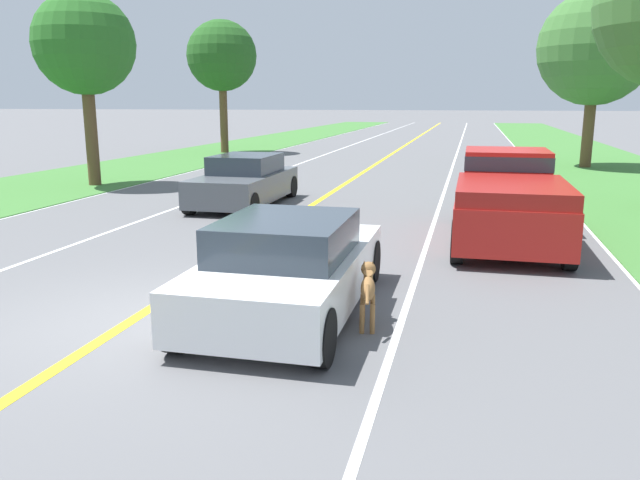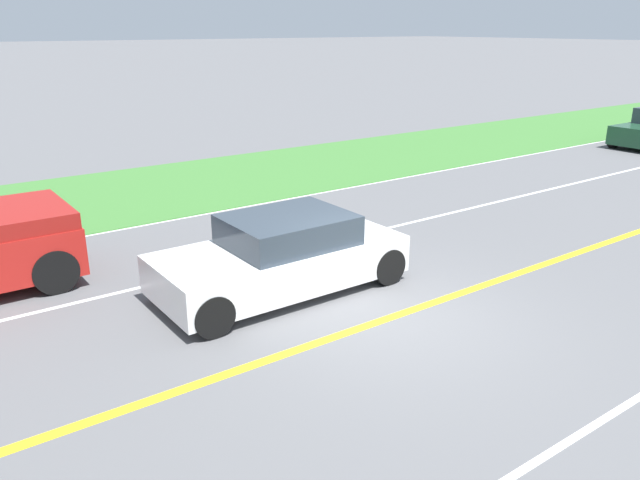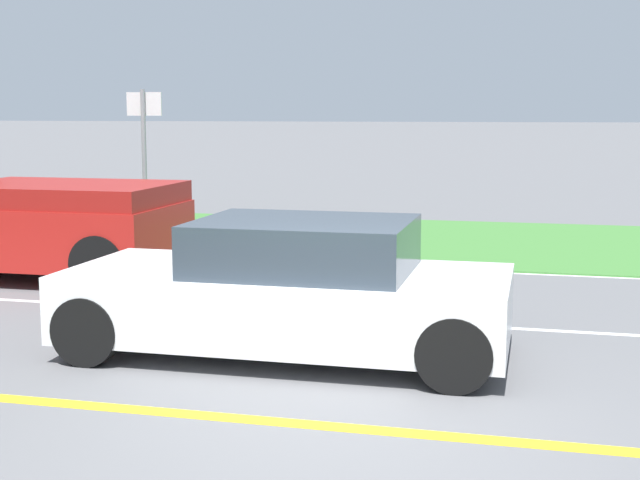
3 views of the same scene
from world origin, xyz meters
name	(u,v)px [view 2 (image 2 of 3)]	position (x,y,z in m)	size (l,w,h in m)	color
ground_plane	(393,317)	(0.00, 0.00, 0.00)	(400.00, 400.00, 0.00)	#5B5B5E
centre_divider_line	(393,316)	(0.00, 0.00, 0.00)	(0.18, 160.00, 0.01)	yellow
lane_edge_line_right	(201,214)	(7.00, 0.00, 0.00)	(0.14, 160.00, 0.01)	white
lane_dash_same_dir	(277,255)	(3.50, 0.00, 0.00)	(0.10, 160.00, 0.01)	white
lane_dash_oncoming	(596,424)	(-3.50, 0.00, 0.00)	(0.10, 160.00, 0.01)	white
grass_verge_right	(155,189)	(10.00, 0.00, 0.01)	(6.00, 160.00, 0.03)	#3D7533
ego_car	(282,256)	(1.94, 0.86, 0.63)	(1.94, 4.31, 1.34)	white
dog	(264,241)	(3.09, 0.54, 0.52)	(0.30, 1.02, 0.81)	olive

